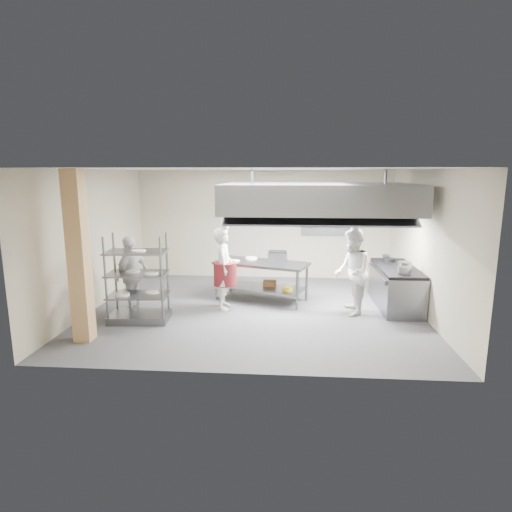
# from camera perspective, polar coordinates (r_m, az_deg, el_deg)

# --- Properties ---
(floor) EXTENTS (7.00, 7.00, 0.00)m
(floor) POSITION_cam_1_polar(r_m,az_deg,el_deg) (9.35, -0.09, -7.19)
(floor) COLOR #363638
(floor) RESTS_ON ground
(ceiling) EXTENTS (7.00, 7.00, 0.00)m
(ceiling) POSITION_cam_1_polar(r_m,az_deg,el_deg) (8.87, -0.10, 11.53)
(ceiling) COLOR silver
(ceiling) RESTS_ON wall_back
(wall_back) EXTENTS (7.00, 0.00, 7.00)m
(wall_back) POSITION_cam_1_polar(r_m,az_deg,el_deg) (11.95, 1.02, 4.22)
(wall_back) COLOR #B1A58C
(wall_back) RESTS_ON ground
(wall_left) EXTENTS (0.00, 6.00, 6.00)m
(wall_left) POSITION_cam_1_polar(r_m,az_deg,el_deg) (9.89, -20.76, 2.04)
(wall_left) COLOR #B1A58C
(wall_left) RESTS_ON ground
(wall_right) EXTENTS (0.00, 6.00, 6.00)m
(wall_right) POSITION_cam_1_polar(r_m,az_deg,el_deg) (9.40, 21.71, 1.53)
(wall_right) COLOR #B1A58C
(wall_right) RESTS_ON ground
(column) EXTENTS (0.30, 0.30, 3.00)m
(column) POSITION_cam_1_polar(r_m,az_deg,el_deg) (7.95, -22.56, -0.16)
(column) COLOR tan
(column) RESTS_ON floor
(exhaust_hood) EXTENTS (4.00, 2.50, 0.60)m
(exhaust_hood) POSITION_cam_1_polar(r_m,az_deg,el_deg) (9.28, 8.20, 7.69)
(exhaust_hood) COLOR gray
(exhaust_hood) RESTS_ON ceiling
(hood_strip_a) EXTENTS (1.60, 0.12, 0.04)m
(hood_strip_a) POSITION_cam_1_polar(r_m,az_deg,el_deg) (9.29, 2.57, 5.82)
(hood_strip_a) COLOR white
(hood_strip_a) RESTS_ON exhaust_hood
(hood_strip_b) EXTENTS (1.60, 0.12, 0.04)m
(hood_strip_b) POSITION_cam_1_polar(r_m,az_deg,el_deg) (9.41, 13.64, 5.58)
(hood_strip_b) COLOR white
(hood_strip_b) RESTS_ON exhaust_hood
(wall_shelf) EXTENTS (1.50, 0.28, 0.04)m
(wall_shelf) POSITION_cam_1_polar(r_m,az_deg,el_deg) (11.83, 9.73, 3.98)
(wall_shelf) COLOR gray
(wall_shelf) RESTS_ON wall_back
(island) EXTENTS (2.29, 1.52, 0.91)m
(island) POSITION_cam_1_polar(r_m,az_deg,el_deg) (9.92, 0.74, -3.37)
(island) COLOR gray
(island) RESTS_ON floor
(island_worktop) EXTENTS (2.29, 1.52, 0.06)m
(island_worktop) POSITION_cam_1_polar(r_m,az_deg,el_deg) (9.83, 0.75, -0.97)
(island_worktop) COLOR gray
(island_worktop) RESTS_ON island
(island_undershelf) EXTENTS (2.10, 1.38, 0.04)m
(island_undershelf) POSITION_cam_1_polar(r_m,az_deg,el_deg) (9.96, 0.74, -4.23)
(island_undershelf) COLOR slate
(island_undershelf) RESTS_ON island
(pass_rack) EXTENTS (1.22, 0.77, 1.75)m
(pass_rack) POSITION_cam_1_polar(r_m,az_deg,el_deg) (8.77, -15.50, -2.89)
(pass_rack) COLOR gray
(pass_rack) RESTS_ON floor
(cooking_range) EXTENTS (0.80, 2.00, 0.84)m
(cooking_range) POSITION_cam_1_polar(r_m,az_deg,el_deg) (9.97, 18.12, -4.06)
(cooking_range) COLOR slate
(cooking_range) RESTS_ON floor
(range_top) EXTENTS (0.78, 1.96, 0.06)m
(range_top) POSITION_cam_1_polar(r_m,az_deg,el_deg) (9.87, 18.28, -1.54)
(range_top) COLOR black
(range_top) RESTS_ON cooking_range
(chef_head) EXTENTS (0.49, 0.69, 1.78)m
(chef_head) POSITION_cam_1_polar(r_m,az_deg,el_deg) (9.26, -4.34, -1.69)
(chef_head) COLOR silver
(chef_head) RESTS_ON floor
(chef_line) EXTENTS (0.68, 0.88, 1.80)m
(chef_line) POSITION_cam_1_polar(r_m,az_deg,el_deg) (9.10, 12.68, -2.10)
(chef_line) COLOR silver
(chef_line) RESTS_ON floor
(chef_plating) EXTENTS (0.69, 1.04, 1.64)m
(chef_plating) POSITION_cam_1_polar(r_m,az_deg,el_deg) (9.41, -16.25, -2.34)
(chef_plating) COLOR silver
(chef_plating) RESTS_ON floor
(griddle) EXTENTS (0.45, 0.35, 0.22)m
(griddle) POSITION_cam_1_polar(r_m,az_deg,el_deg) (9.87, 2.88, -0.10)
(griddle) COLOR slate
(griddle) RESTS_ON island_worktop
(wicker_basket) EXTENTS (0.31, 0.23, 0.13)m
(wicker_basket) POSITION_cam_1_polar(r_m,az_deg,el_deg) (10.01, 1.85, -3.65)
(wicker_basket) COLOR olive
(wicker_basket) RESTS_ON island_undershelf
(stockpot) EXTENTS (0.28, 0.28, 0.20)m
(stockpot) POSITION_cam_1_polar(r_m,az_deg,el_deg) (9.48, 19.21, -1.31)
(stockpot) COLOR gray
(stockpot) RESTS_ON range_top
(plate_stack) EXTENTS (0.28, 0.28, 0.05)m
(plate_stack) POSITION_cam_1_polar(r_m,az_deg,el_deg) (8.85, -15.39, -4.86)
(plate_stack) COLOR white
(plate_stack) RESTS_ON pass_rack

